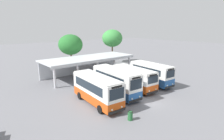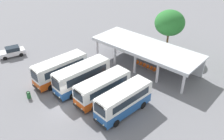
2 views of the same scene
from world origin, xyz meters
TOP-DOWN VIEW (x-y plane):
  - ground_plane at (0.00, 0.00)m, footprint 180.00×180.00m
  - city_bus_nearest_orange at (-5.00, 3.57)m, footprint 2.84×7.87m
  - city_bus_second_in_row at (-1.44, 4.32)m, footprint 2.86×8.04m
  - city_bus_middle_cream at (2.13, 4.47)m, footprint 2.94×7.63m
  - city_bus_fourth_amber at (5.69, 4.16)m, footprint 2.80×7.41m
  - parked_car_flank at (-16.86, 2.69)m, footprint 2.98×4.43m
  - terminal_canopy at (1.31, 15.24)m, footprint 16.61×6.16m
  - waiting_chair_end_by_column at (0.42, 13.96)m, footprint 0.45×0.45m
  - waiting_chair_second_from_end at (1.05, 13.98)m, footprint 0.45×0.45m
  - waiting_chair_middle_seat at (1.69, 13.94)m, footprint 0.45×0.45m
  - waiting_chair_fourth_seat at (2.32, 13.93)m, footprint 0.45×0.45m
  - waiting_chair_fifth_seat at (2.95, 13.96)m, footprint 0.45×0.45m
  - waiting_chair_far_end_seat at (3.58, 13.89)m, footprint 0.45×0.45m
  - roadside_tree_behind_canopy at (1.27, 21.10)m, footprint 4.85×4.85m
  - litter_bin_apron at (-4.90, -1.66)m, footprint 0.49×0.49m

SIDE VIEW (x-z plane):
  - ground_plane at x=0.00m, z-range 0.00..0.00m
  - litter_bin_apron at x=-4.90m, z-range 0.01..0.91m
  - waiting_chair_end_by_column at x=0.42m, z-range 0.09..0.95m
  - waiting_chair_second_from_end at x=1.05m, z-range 0.09..0.95m
  - waiting_chair_middle_seat at x=1.69m, z-range 0.09..0.95m
  - waiting_chair_fourth_seat at x=2.32m, z-range 0.09..0.95m
  - waiting_chair_fifth_seat at x=2.95m, z-range 0.09..0.95m
  - waiting_chair_far_end_seat at x=3.58m, z-range 0.09..0.95m
  - parked_car_flank at x=-16.86m, z-range 0.02..1.64m
  - city_bus_middle_cream at x=2.13m, z-range 0.17..3.21m
  - city_bus_fourth_amber at x=5.69m, z-range 0.17..3.43m
  - city_bus_nearest_orange at x=-5.00m, z-range 0.17..3.48m
  - city_bus_second_in_row at x=-1.44m, z-range 0.17..3.60m
  - terminal_canopy at x=1.31m, z-range 0.96..4.36m
  - roadside_tree_behind_canopy at x=1.27m, z-range 1.55..8.79m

